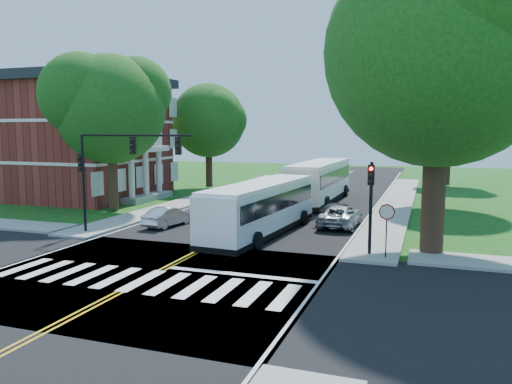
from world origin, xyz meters
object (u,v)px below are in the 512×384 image
at_px(hatchback, 168,216).
at_px(signal_ne, 371,196).
at_px(bus_lead, 261,207).
at_px(dark_sedan, 338,212).
at_px(signal_nw, 116,160).
at_px(suv, 340,216).
at_px(bus_follow, 320,181).

bearing_deg(hatchback, signal_ne, 172.72).
height_order(bus_lead, dark_sedan, bus_lead).
xyz_separation_m(signal_nw, hatchback, (1.16, 3.61, -3.75)).
height_order(hatchback, dark_sedan, dark_sedan).
xyz_separation_m(signal_ne, suv, (-2.62, 7.13, -2.29)).
height_order(signal_nw, bus_follow, signal_nw).
distance_m(signal_ne, suv, 7.93).
distance_m(suv, dark_sedan, 1.59).
bearing_deg(signal_ne, dark_sedan, 109.21).
height_order(hatchback, suv, suv).
height_order(signal_ne, bus_lead, signal_ne).
relative_size(bus_lead, hatchback, 3.17).
bearing_deg(signal_ne, suv, 110.16).
bearing_deg(hatchback, dark_sedan, -144.52).
relative_size(signal_ne, dark_sedan, 1.02).
xyz_separation_m(suv, dark_sedan, (-0.40, 1.54, -0.04)).
height_order(signal_nw, bus_lead, signal_nw).
distance_m(signal_ne, bus_follow, 18.36).
bearing_deg(suv, signal_ne, 111.17).
relative_size(suv, dark_sedan, 1.11).
bearing_deg(signal_nw, bus_follow, 65.35).
bearing_deg(signal_nw, dark_sedan, 38.18).
distance_m(bus_follow, dark_sedan, 9.22).
bearing_deg(dark_sedan, signal_ne, 120.36).
bearing_deg(dark_sedan, bus_lead, 68.78).
bearing_deg(signal_ne, bus_lead, 154.30).
bearing_deg(bus_follow, signal_ne, 110.20).
distance_m(bus_lead, bus_follow, 14.14).
xyz_separation_m(signal_ne, bus_follow, (-6.12, 17.27, -1.17)).
height_order(bus_lead, bus_follow, bus_follow).
xyz_separation_m(signal_ne, hatchback, (-12.90, 3.60, -2.34)).
bearing_deg(bus_lead, suv, -129.79).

